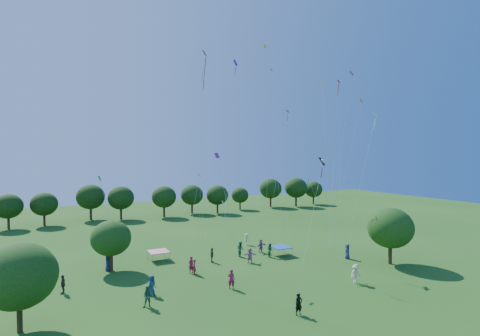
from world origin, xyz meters
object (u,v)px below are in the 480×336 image
(near_tree_north, at_px, (111,238))
(tent_red_stripe, at_px, (159,252))
(near_tree_west, at_px, (19,276))
(pirate_kite, at_px, (322,164))
(near_tree_east, at_px, (390,228))
(tent_blue, at_px, (281,247))
(red_high_kite, at_px, (204,95))
(man_in_black, at_px, (299,304))

(near_tree_north, bearing_deg, tent_red_stripe, 14.67)
(near_tree_west, xyz_separation_m, pirate_kite, (29.24, 3.13, 7.33))
(near_tree_west, xyz_separation_m, near_tree_east, (35.91, -0.71, 0.13))
(near_tree_west, height_order, near_tree_north, near_tree_west)
(near_tree_east, distance_m, tent_blue, 12.76)
(tent_blue, xyz_separation_m, red_high_kite, (-11.66, -4.16, 16.92))
(pirate_kite, xyz_separation_m, red_high_kite, (-13.92, 0.59, 6.69))
(near_tree_north, xyz_separation_m, near_tree_east, (28.09, -12.01, 0.59))
(man_in_black, bearing_deg, tent_red_stripe, 108.35)
(near_tree_west, relative_size, pirate_kite, 0.58)
(near_tree_west, distance_m, tent_red_stripe, 18.63)
(man_in_black, xyz_separation_m, pirate_kite, (10.50, 9.92, 10.41))
(pirate_kite, bearing_deg, red_high_kite, 177.55)
(red_high_kite, bearing_deg, tent_blue, 19.65)
(tent_red_stripe, height_order, tent_blue, same)
(near_tree_east, bearing_deg, pirate_kite, 150.09)
(near_tree_north, xyz_separation_m, tent_red_stripe, (5.47, 1.43, -2.43))
(tent_red_stripe, distance_m, man_in_black, 20.27)
(man_in_black, distance_m, red_high_kite, 20.37)
(tent_blue, bearing_deg, tent_red_stripe, 160.52)
(near_tree_east, bearing_deg, red_high_kite, 167.86)
(tent_blue, relative_size, man_in_black, 1.29)
(near_tree_east, relative_size, pirate_kite, 0.59)
(tent_red_stripe, xyz_separation_m, man_in_black, (5.45, -19.52, -0.18))
(near_tree_west, bearing_deg, tent_red_stripe, 43.78)
(tent_blue, height_order, pirate_kite, pirate_kite)
(tent_red_stripe, relative_size, man_in_black, 1.29)
(near_tree_west, distance_m, pirate_kite, 30.31)
(near_tree_north, xyz_separation_m, man_in_black, (10.92, -18.09, -2.62))
(near_tree_north, relative_size, tent_blue, 2.43)
(man_in_black, height_order, pirate_kite, pirate_kite)
(near_tree_east, height_order, red_high_kite, red_high_kite)
(tent_red_stripe, bearing_deg, pirate_kite, -31.04)
(near_tree_north, height_order, near_tree_east, near_tree_east)
(tent_blue, distance_m, red_high_kite, 20.97)
(near_tree_north, relative_size, pirate_kite, 0.50)
(red_high_kite, bearing_deg, near_tree_east, -12.14)
(near_tree_north, distance_m, man_in_black, 21.29)
(near_tree_north, bearing_deg, near_tree_east, -23.14)
(tent_blue, bearing_deg, near_tree_north, 169.90)
(man_in_black, xyz_separation_m, red_high_kite, (-3.42, 10.51, 17.10))
(near_tree_west, height_order, man_in_black, near_tree_west)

